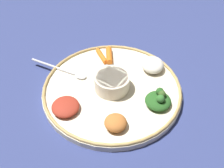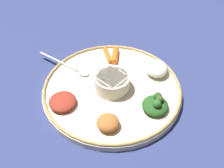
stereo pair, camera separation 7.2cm
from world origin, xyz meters
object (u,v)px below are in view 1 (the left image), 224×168
carrot_near_spoon (109,54)px  spoon (67,71)px  carrot_outer (101,55)px  center_bowl (112,82)px  greens_pile (159,100)px

carrot_near_spoon → spoon: bearing=177.5°
carrot_outer → center_bowl: bearing=-109.2°
greens_pile → carrot_outer: greens_pile is taller
spoon → carrot_outer: 0.12m
center_bowl → carrot_near_spoon: size_ratio=1.22×
carrot_near_spoon → carrot_outer: (-0.02, 0.01, -0.00)m
spoon → center_bowl: bearing=-59.5°
spoon → greens_pile: greens_pile is taller
spoon → greens_pile: 0.27m
spoon → carrot_outer: carrot_outer is taller
carrot_outer → greens_pile: bearing=-84.9°
greens_pile → carrot_near_spoon: size_ratio=1.22×
carrot_near_spoon → carrot_outer: carrot_near_spoon is taller
spoon → carrot_outer: bearing=2.7°
spoon → greens_pile: size_ratio=1.77×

